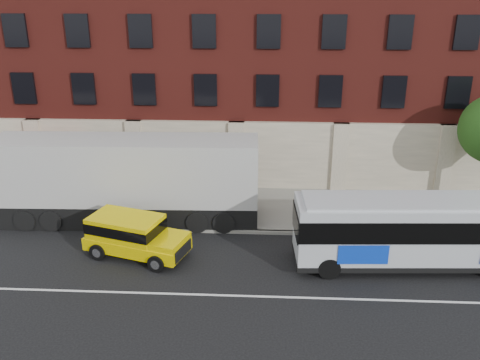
# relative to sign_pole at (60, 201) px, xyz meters

# --- Properties ---
(ground) EXTENTS (120.00, 120.00, 0.00)m
(ground) POSITION_rel_sign_pole_xyz_m (8.50, -6.15, -1.45)
(ground) COLOR black
(ground) RESTS_ON ground
(sidewalk) EXTENTS (60.00, 6.00, 0.15)m
(sidewalk) POSITION_rel_sign_pole_xyz_m (8.50, 2.85, -1.38)
(sidewalk) COLOR gray
(sidewalk) RESTS_ON ground
(kerb) EXTENTS (60.00, 0.25, 0.15)m
(kerb) POSITION_rel_sign_pole_xyz_m (8.50, -0.15, -1.38)
(kerb) COLOR gray
(kerb) RESTS_ON ground
(lane_line) EXTENTS (60.00, 0.12, 0.01)m
(lane_line) POSITION_rel_sign_pole_xyz_m (8.50, -5.65, -1.45)
(lane_line) COLOR silver
(lane_line) RESTS_ON ground
(building) EXTENTS (30.00, 12.10, 15.00)m
(building) POSITION_rel_sign_pole_xyz_m (8.49, 10.77, 6.13)
(building) COLOR maroon
(building) RESTS_ON sidewalk
(sign_pole) EXTENTS (0.30, 0.20, 2.50)m
(sign_pole) POSITION_rel_sign_pole_xyz_m (0.00, 0.00, 0.00)
(sign_pole) COLOR slate
(sign_pole) RESTS_ON ground
(city_bus) EXTENTS (11.55, 3.03, 3.13)m
(city_bus) POSITION_rel_sign_pole_xyz_m (17.25, -2.84, 0.28)
(city_bus) COLOR #B7BCC2
(city_bus) RESTS_ON ground
(yellow_suv) EXTENTS (4.97, 3.16, 1.85)m
(yellow_suv) POSITION_rel_sign_pole_xyz_m (4.28, -2.59, -0.39)
(yellow_suv) COLOR #EDCF00
(yellow_suv) RESTS_ON ground
(shipping_container) EXTENTS (13.29, 3.15, 4.41)m
(shipping_container) POSITION_rel_sign_pole_xyz_m (3.21, 1.00, 0.73)
(shipping_container) COLOR black
(shipping_container) RESTS_ON ground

